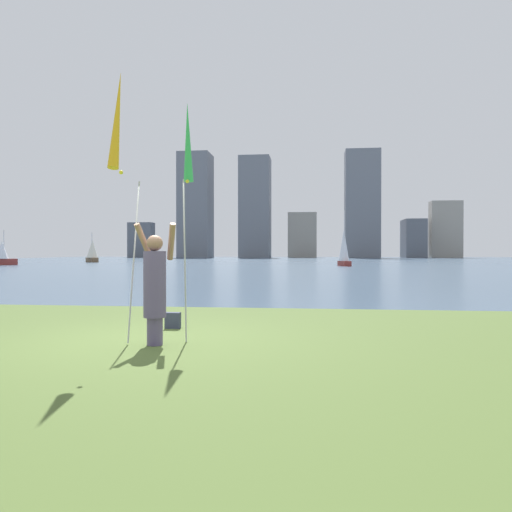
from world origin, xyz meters
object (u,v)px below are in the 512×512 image
Objects in this scene: kite_flag_right at (188,148)px; bag at (173,320)px; kite_flag_left at (118,125)px; person at (155,285)px; sailboat_5 at (3,254)px; sailboat_3 at (92,251)px; sailboat_2 at (344,249)px.

kite_flag_right is 12.89× the size of bag.
kite_flag_left reaches higher than bag.
person is 50.40m from sailboat_5.
kite_flag_right reaches higher than sailboat_5.
sailboat_3 is 14.40m from sailboat_5.
sailboat_2 is at bearing 81.89° from kite_flag_left.
person is 2.43m from kite_flag_left.
kite_flag_right is at bearing -63.44° from sailboat_3.
kite_flag_right reaches higher than bag.
sailboat_2 reaches higher than sailboat_5.
kite_flag_left is at bearing -142.59° from person.
person is 6.36× the size of bag.
kite_flag_left is 42.48m from sailboat_2.
person is 0.49× the size of kite_flag_right.
kite_flag_left is 1.03× the size of sailboat_3.
person is at bearing -63.95° from sailboat_3.
kite_flag_left is (-0.42, -0.42, 2.35)m from person.
bag is 0.07× the size of sailboat_3.
bag is (-0.60, 1.20, -2.95)m from kite_flag_right.
person is 1.78m from bag.
kite_flag_left is 50.54m from sailboat_5.
sailboat_5 is at bearing 127.12° from kite_flag_right.
sailboat_5 is (-29.96, 40.53, 0.24)m from person.
bag is at bearing 88.66° from person.
bag is 0.08× the size of sailboat_5.
bag is 59.21m from sailboat_3.
person is at bearing -97.63° from sailboat_2.
kite_flag_left reaches higher than person.
sailboat_5 is at bearing 127.40° from bag.
kite_flag_left is 3.73m from bag.
kite_flag_right is at bearing -97.13° from sailboat_2.
sailboat_2 reaches higher than sailboat_3.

